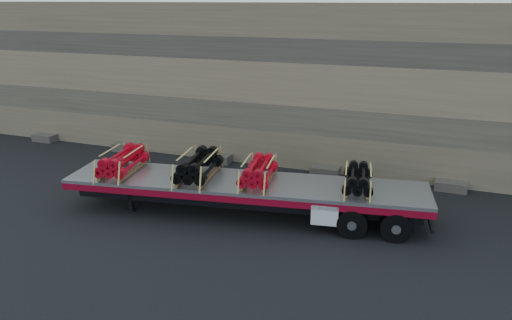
{
  "coord_description": "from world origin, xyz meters",
  "views": [
    {
      "loc": [
        6.33,
        -15.02,
        7.14
      ],
      "look_at": [
        0.2,
        1.17,
        1.53
      ],
      "focal_mm": 35.0,
      "sensor_mm": 36.0,
      "label": 1
    }
  ],
  "objects_px": {
    "bundle_rear": "(358,180)",
    "bundle_midfront": "(198,167)",
    "bundle_midrear": "(258,172)",
    "trailer": "(244,198)",
    "bundle_front": "(123,162)"
  },
  "relations": [
    {
      "from": "bundle_front",
      "to": "trailer",
      "type": "bearing_deg",
      "value": 0.0
    },
    {
      "from": "bundle_midfront",
      "to": "trailer",
      "type": "bearing_deg",
      "value": 0.0
    },
    {
      "from": "bundle_rear",
      "to": "bundle_midrear",
      "type": "bearing_deg",
      "value": 180.0
    },
    {
      "from": "bundle_rear",
      "to": "bundle_midfront",
      "type": "bearing_deg",
      "value": 180.0
    },
    {
      "from": "trailer",
      "to": "bundle_midrear",
      "type": "relative_size",
      "value": 5.99
    },
    {
      "from": "trailer",
      "to": "bundle_midfront",
      "type": "relative_size",
      "value": 5.33
    },
    {
      "from": "trailer",
      "to": "bundle_front",
      "type": "relative_size",
      "value": 5.6
    },
    {
      "from": "trailer",
      "to": "bundle_midrear",
      "type": "height_order",
      "value": "bundle_midrear"
    },
    {
      "from": "bundle_midrear",
      "to": "bundle_rear",
      "type": "bearing_deg",
      "value": -0.0
    },
    {
      "from": "bundle_midfront",
      "to": "bundle_rear",
      "type": "xyz_separation_m",
      "value": [
        5.33,
        0.85,
        -0.07
      ]
    },
    {
      "from": "bundle_front",
      "to": "bundle_rear",
      "type": "relative_size",
      "value": 1.16
    },
    {
      "from": "trailer",
      "to": "bundle_midfront",
      "type": "xyz_separation_m",
      "value": [
        -1.58,
        -0.25,
        1.02
      ]
    },
    {
      "from": "bundle_front",
      "to": "bundle_midrear",
      "type": "xyz_separation_m",
      "value": [
        4.86,
        0.77,
        -0.03
      ]
    },
    {
      "from": "bundle_midfront",
      "to": "bundle_midrear",
      "type": "distance_m",
      "value": 2.11
    },
    {
      "from": "bundle_midfront",
      "to": "bundle_midrear",
      "type": "relative_size",
      "value": 1.12
    }
  ]
}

